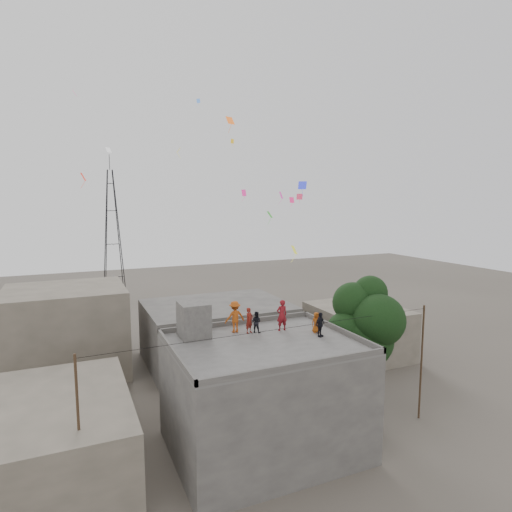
{
  "coord_description": "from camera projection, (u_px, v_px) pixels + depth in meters",
  "views": [
    {
      "loc": [
        -9.5,
        -20.46,
        13.76
      ],
      "look_at": [
        -0.13,
        0.78,
        10.82
      ],
      "focal_mm": 30.0,
      "sensor_mm": 36.0,
      "label": 1
    }
  ],
  "objects": [
    {
      "name": "person_red_adult",
      "position": [
        282.0,
        315.0,
        25.54
      ],
      "size": [
        0.69,
        0.46,
        1.87
      ],
      "primitive_type": "imported",
      "rotation": [
        0.0,
        0.0,
        3.15
      ],
      "color": "maroon",
      "rests_on": "main_building"
    },
    {
      "name": "neighbor_east",
      "position": [
        358.0,
        331.0,
        38.51
      ],
      "size": [
        7.0,
        8.0,
        4.4
      ],
      "primitive_type": "cube",
      "color": "#60584C",
      "rests_on": "ground"
    },
    {
      "name": "main_building",
      "position": [
        264.0,
        396.0,
        23.72
      ],
      "size": [
        10.0,
        8.0,
        6.1
      ],
      "color": "#484644",
      "rests_on": "ground"
    },
    {
      "name": "person_orange_child",
      "position": [
        316.0,
        322.0,
        25.17
      ],
      "size": [
        0.65,
        0.47,
        1.22
      ],
      "primitive_type": "imported",
      "rotation": [
        0.0,
        0.0,
        -0.15
      ],
      "color": "#A04812",
      "rests_on": "main_building"
    },
    {
      "name": "person_dark_child",
      "position": [
        256.0,
        322.0,
        25.2
      ],
      "size": [
        0.77,
        0.77,
        1.26
      ],
      "primitive_type": "imported",
      "rotation": [
        0.0,
        0.0,
        2.37
      ],
      "color": "black",
      "rests_on": "main_building"
    },
    {
      "name": "neighbor_northwest",
      "position": [
        67.0,
        331.0,
        34.18
      ],
      "size": [
        9.0,
        8.0,
        7.0
      ],
      "primitive_type": "cube",
      "color": "#60584C",
      "rests_on": "ground"
    },
    {
      "name": "person_red_child",
      "position": [
        249.0,
        320.0,
        25.09
      ],
      "size": [
        0.65,
        0.57,
        1.5
      ],
      "primitive_type": "imported",
      "rotation": [
        0.0,
        0.0,
        0.49
      ],
      "color": "maroon",
      "rests_on": "main_building"
    },
    {
      "name": "transmission_tower",
      "position": [
        113.0,
        237.0,
        57.66
      ],
      "size": [
        2.97,
        2.97,
        20.01
      ],
      "color": "black",
      "rests_on": "ground"
    },
    {
      "name": "stair_head_box",
      "position": [
        194.0,
        320.0,
        24.29
      ],
      "size": [
        1.6,
        1.8,
        2.0
      ],
      "primitive_type": "cube",
      "color": "#484644",
      "rests_on": "main_building"
    },
    {
      "name": "kites",
      "position": [
        236.0,
        177.0,
        28.67
      ],
      "size": [
        16.49,
        17.82,
        12.61
      ],
      "color": "#FF2D1A",
      "rests_on": "ground"
    },
    {
      "name": "ground",
      "position": [
        264.0,
        447.0,
        24.1
      ],
      "size": [
        140.0,
        140.0,
        0.0
      ],
      "primitive_type": "plane",
      "color": "#4A443D",
      "rests_on": "ground"
    },
    {
      "name": "neighbor_west",
      "position": [
        46.0,
        440.0,
        21.26
      ],
      "size": [
        8.0,
        10.0,
        4.0
      ],
      "primitive_type": "cube",
      "color": "#60584C",
      "rests_on": "ground"
    },
    {
      "name": "parapet",
      "position": [
        264.0,
        340.0,
        23.32
      ],
      "size": [
        10.0,
        8.0,
        0.3
      ],
      "color": "#484644",
      "rests_on": "main_building"
    },
    {
      "name": "tree",
      "position": [
        366.0,
        325.0,
        26.83
      ],
      "size": [
        4.9,
        4.6,
        9.1
      ],
      "color": "black",
      "rests_on": "ground"
    },
    {
      "name": "neighbor_north",
      "position": [
        217.0,
        332.0,
        37.3
      ],
      "size": [
        12.0,
        9.0,
        5.0
      ],
      "primitive_type": "cube",
      "color": "#484644",
      "rests_on": "ground"
    },
    {
      "name": "person_dark_adult",
      "position": [
        320.0,
        325.0,
        24.38
      ],
      "size": [
        0.9,
        0.66,
        1.42
      ],
      "primitive_type": "imported",
      "rotation": [
        0.0,
        0.0,
        0.42
      ],
      "color": "black",
      "rests_on": "main_building"
    },
    {
      "name": "person_orange_adult",
      "position": [
        235.0,
        317.0,
        25.19
      ],
      "size": [
        1.23,
        0.73,
        1.87
      ],
      "primitive_type": "imported",
      "rotation": [
        0.0,
        0.0,
        -3.12
      ],
      "color": "#AB4813",
      "rests_on": "main_building"
    },
    {
      "name": "utility_line",
      "position": [
        282.0,
        390.0,
        22.69
      ],
      "size": [
        20.12,
        0.62,
        7.4
      ],
      "color": "black",
      "rests_on": "ground"
    }
  ]
}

